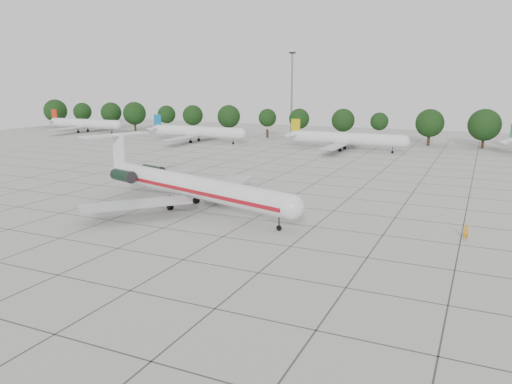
% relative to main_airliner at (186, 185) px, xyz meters
% --- Properties ---
extents(ground, '(260.00, 260.00, 0.00)m').
position_rel_main_airliner_xyz_m(ground, '(10.90, -1.60, -3.15)').
color(ground, '#AEAEA7').
rests_on(ground, ground).
extents(apron_joints, '(170.00, 170.00, 0.02)m').
position_rel_main_airliner_xyz_m(apron_joints, '(10.90, 13.40, -3.14)').
color(apron_joints, '#383838').
rests_on(apron_joints, ground).
extents(main_airliner, '(37.30, 28.58, 8.92)m').
position_rel_main_airliner_xyz_m(main_airliner, '(0.00, 0.00, 0.00)').
color(main_airliner, silver).
rests_on(main_airliner, ground).
extents(ground_crew, '(0.77, 0.69, 1.77)m').
position_rel_main_airliner_xyz_m(ground_crew, '(35.31, 0.46, -2.27)').
color(ground_crew, orange).
rests_on(ground_crew, ground).
extents(bg_airliner_a, '(28.24, 27.20, 7.40)m').
position_rel_main_airliner_xyz_m(bg_airliner_a, '(-85.86, 71.93, -0.24)').
color(bg_airliner_a, silver).
rests_on(bg_airliner_a, ground).
extents(bg_airliner_b, '(28.24, 27.20, 7.40)m').
position_rel_main_airliner_xyz_m(bg_airliner_b, '(-37.38, 64.23, -0.24)').
color(bg_airliner_b, silver).
rests_on(bg_airliner_b, ground).
extents(bg_airliner_c, '(28.24, 27.20, 7.40)m').
position_rel_main_airliner_xyz_m(bg_airliner_c, '(5.08, 64.73, -0.24)').
color(bg_airliner_c, silver).
rests_on(bg_airliner_c, ground).
extents(tree_line, '(249.86, 8.44, 10.22)m').
position_rel_main_airliner_xyz_m(tree_line, '(-0.78, 83.40, 2.83)').
color(tree_line, '#332114').
rests_on(tree_line, ground).
extents(floodlight_mast, '(1.60, 1.60, 25.45)m').
position_rel_main_airliner_xyz_m(floodlight_mast, '(-19.10, 90.40, 11.13)').
color(floodlight_mast, slate).
rests_on(floodlight_mast, ground).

